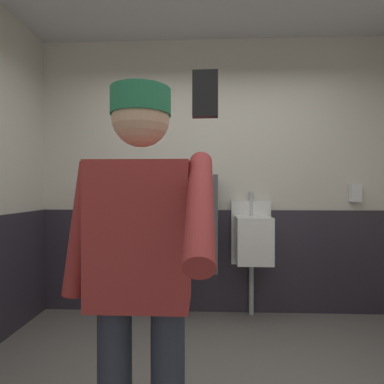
{
  "coord_description": "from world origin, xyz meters",
  "views": [
    {
      "loc": [
        -0.11,
        -1.52,
        1.27
      ],
      "look_at": [
        -0.18,
        0.3,
        1.25
      ],
      "focal_mm": 28.23,
      "sensor_mm": 36.0,
      "label": 1
    }
  ],
  "objects_px": {
    "urinal_left": "(177,239)",
    "person": "(141,258)",
    "cell_phone": "(205,94)",
    "soap_dispenser": "(355,193)",
    "urinal_middle": "(253,239)"
  },
  "relations": [
    {
      "from": "cell_phone",
      "to": "person",
      "type": "bearing_deg",
      "value": 119.47
    },
    {
      "from": "person",
      "to": "cell_phone",
      "type": "xyz_separation_m",
      "value": [
        0.26,
        -0.5,
        0.5
      ]
    },
    {
      "from": "urinal_left",
      "to": "soap_dispenser",
      "type": "bearing_deg",
      "value": 3.81
    },
    {
      "from": "urinal_left",
      "to": "cell_phone",
      "type": "bearing_deg",
      "value": -83.1
    },
    {
      "from": "urinal_left",
      "to": "cell_phone",
      "type": "relative_size",
      "value": 11.27
    },
    {
      "from": "urinal_left",
      "to": "person",
      "type": "distance_m",
      "value": 1.78
    },
    {
      "from": "urinal_left",
      "to": "urinal_middle",
      "type": "bearing_deg",
      "value": 0.0
    },
    {
      "from": "soap_dispenser",
      "to": "urinal_middle",
      "type": "bearing_deg",
      "value": -173.47
    },
    {
      "from": "person",
      "to": "soap_dispenser",
      "type": "distance_m",
      "value": 2.6
    },
    {
      "from": "urinal_middle",
      "to": "soap_dispenser",
      "type": "bearing_deg",
      "value": 6.53
    },
    {
      "from": "cell_phone",
      "to": "soap_dispenser",
      "type": "xyz_separation_m",
      "value": [
        1.52,
        2.39,
        -0.26
      ]
    },
    {
      "from": "urinal_left",
      "to": "person",
      "type": "xyz_separation_m",
      "value": [
        0.01,
        -1.77,
        0.21
      ]
    },
    {
      "from": "urinal_middle",
      "to": "cell_phone",
      "type": "distance_m",
      "value": 2.42
    },
    {
      "from": "soap_dispenser",
      "to": "person",
      "type": "bearing_deg",
      "value": -133.34
    },
    {
      "from": "person",
      "to": "soap_dispenser",
      "type": "relative_size",
      "value": 9.29
    }
  ]
}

